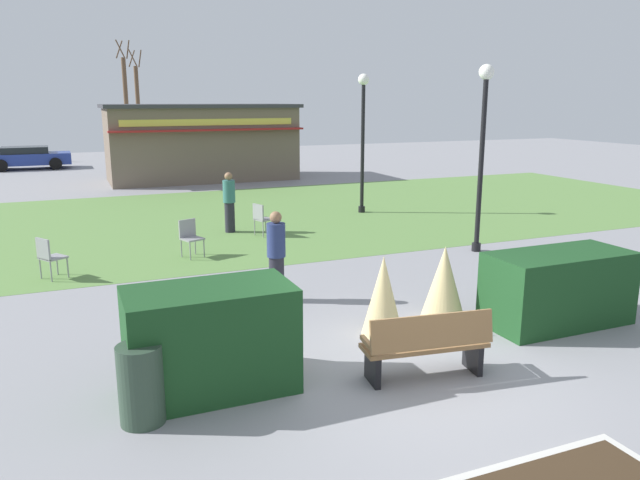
# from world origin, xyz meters

# --- Properties ---
(ground_plane) EXTENTS (80.00, 80.00, 0.00)m
(ground_plane) POSITION_xyz_m (0.00, 0.00, 0.00)
(ground_plane) COLOR gray
(lawn_patch) EXTENTS (36.00, 12.00, 0.01)m
(lawn_patch) POSITION_xyz_m (0.00, 11.99, 0.00)
(lawn_patch) COLOR #5B8442
(lawn_patch) RESTS_ON ground_plane
(park_bench) EXTENTS (1.75, 0.75, 0.95)m
(park_bench) POSITION_xyz_m (0.17, -0.11, 0.48)
(park_bench) COLOR olive
(park_bench) RESTS_ON ground_plane
(hedge_left) EXTENTS (2.08, 1.10, 1.37)m
(hedge_left) POSITION_xyz_m (-2.53, 0.68, 0.69)
(hedge_left) COLOR #19421E
(hedge_left) RESTS_ON ground_plane
(hedge_right) EXTENTS (2.42, 1.10, 1.22)m
(hedge_right) POSITION_xyz_m (3.29, 0.83, 0.61)
(hedge_right) COLOR #19421E
(hedge_right) RESTS_ON ground_plane
(ornamental_grass_behind_left) EXTENTS (0.77, 0.77, 1.29)m
(ornamental_grass_behind_left) POSITION_xyz_m (1.64, 1.68, 0.65)
(ornamental_grass_behind_left) COLOR #D1BC7F
(ornamental_grass_behind_left) RESTS_ON ground_plane
(ornamental_grass_behind_right) EXTENTS (0.70, 0.70, 1.15)m
(ornamental_grass_behind_right) POSITION_xyz_m (-1.61, 1.11, 0.58)
(ornamental_grass_behind_right) COLOR #D1BC7F
(ornamental_grass_behind_right) RESTS_ON ground_plane
(ornamental_grass_behind_center) EXTENTS (0.66, 0.66, 1.28)m
(ornamental_grass_behind_center) POSITION_xyz_m (0.40, 1.53, 0.64)
(ornamental_grass_behind_center) COLOR #D1BC7F
(ornamental_grass_behind_center) RESTS_ON ground_plane
(lamppost_mid) EXTENTS (0.36, 0.36, 4.45)m
(lamppost_mid) POSITION_xyz_m (5.16, 5.45, 2.79)
(lamppost_mid) COLOR black
(lamppost_mid) RESTS_ON ground_plane
(lamppost_far) EXTENTS (0.36, 0.36, 4.45)m
(lamppost_far) POSITION_xyz_m (4.93, 11.29, 2.79)
(lamppost_far) COLOR black
(lamppost_far) RESTS_ON ground_plane
(trash_bin) EXTENTS (0.52, 0.52, 0.94)m
(trash_bin) POSITION_xyz_m (-3.46, 0.20, 0.47)
(trash_bin) COLOR #2D4233
(trash_bin) RESTS_ON ground_plane
(food_kiosk) EXTENTS (8.64, 4.08, 3.45)m
(food_kiosk) POSITION_xyz_m (1.90, 21.79, 1.74)
(food_kiosk) COLOR #6B5B4C
(food_kiosk) RESTS_ON ground_plane
(cafe_chair_west) EXTENTS (0.57, 0.57, 0.89)m
(cafe_chair_west) POSITION_xyz_m (-1.45, 7.62, 0.53)
(cafe_chair_west) COLOR gray
(cafe_chair_west) RESTS_ON ground_plane
(cafe_chair_east) EXTENTS (0.61, 0.61, 0.89)m
(cafe_chair_east) POSITION_xyz_m (-4.51, 6.87, 0.53)
(cafe_chair_east) COLOR gray
(cafe_chair_east) RESTS_ON ground_plane
(cafe_chair_center) EXTENTS (0.56, 0.56, 0.89)m
(cafe_chair_center) POSITION_xyz_m (0.79, 9.15, 0.53)
(cafe_chair_center) COLOR gray
(cafe_chair_center) RESTS_ON ground_plane
(person_strolling) EXTENTS (0.34, 0.34, 1.69)m
(person_strolling) POSITION_xyz_m (0.11, 9.95, 0.86)
(person_strolling) COLOR #23232D
(person_strolling) RESTS_ON ground_plane
(person_standing) EXTENTS (0.34, 0.34, 1.69)m
(person_standing) POSITION_xyz_m (-0.62, 3.73, 0.86)
(person_standing) COLOR #23232D
(person_standing) RESTS_ON ground_plane
(parked_car_west_slot) EXTENTS (4.23, 2.11, 1.20)m
(parked_car_west_slot) POSITION_xyz_m (-5.82, 29.83, 0.64)
(parked_car_west_slot) COLOR navy
(parked_car_west_slot) RESTS_ON ground_plane
(tree_left_bg) EXTENTS (0.91, 0.96, 6.91)m
(tree_left_bg) POSITION_xyz_m (0.95, 37.47, 3.09)
(tree_left_bg) COLOR brown
(tree_left_bg) RESTS_ON ground_plane
(tree_right_bg) EXTENTS (0.91, 0.96, 7.32)m
(tree_right_bg) POSITION_xyz_m (-0.02, 35.35, 3.29)
(tree_right_bg) COLOR brown
(tree_right_bg) RESTS_ON ground_plane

